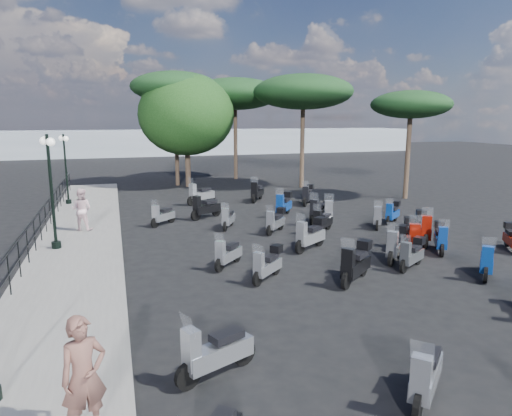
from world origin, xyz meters
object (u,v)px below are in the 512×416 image
object	(u,v)px
scooter_4	(163,216)
scooter_5	(205,208)
pedestrian_far	(82,209)
pine_1	(303,92)
scooter_10	(228,219)
scooter_30	(411,237)
scooter_6	(425,376)
scooter_9	(276,221)
pine_2	(175,87)
pine_3	(411,105)
scooter_28	(393,213)
scooter_1	(215,353)
scooter_27	(378,218)
lamp_post_1	(51,184)
scooter_26	(512,238)
scooter_21	(423,228)
scooter_23	(257,192)
scooter_29	(308,195)
scooter_17	(284,205)
scooter_14	(396,245)
scooter_8	(311,235)
broadleaf_tree	(186,115)
scooter_2	(267,265)
scooter_22	(328,212)
lamp_post_2	(66,164)
scooter_3	(228,254)
scooter_19	(487,262)
scooter_16	(319,213)
scooter_20	(440,238)
scooter_15	(322,222)
scooter_7	(356,264)
pine_0	(235,94)

from	to	relation	value
scooter_4	scooter_5	xyz separation A→B (m)	(2.03, 0.78, 0.08)
pedestrian_far	pine_1	bearing A→B (deg)	-125.50
scooter_10	scooter_30	size ratio (longest dim) A/B	0.81
scooter_6	scooter_10	distance (m)	12.53
scooter_9	pine_2	world-z (taller)	pine_2
pine_3	scooter_5	bearing A→B (deg)	-171.14
scooter_5	scooter_28	world-z (taller)	scooter_5
scooter_1	scooter_27	distance (m)	12.77
lamp_post_1	scooter_5	size ratio (longest dim) A/B	2.43
pine_3	scooter_26	bearing A→B (deg)	-105.40
scooter_21	scooter_23	size ratio (longest dim) A/B	1.05
scooter_29	scooter_17	bearing A→B (deg)	81.93
pedestrian_far	scooter_14	bearing A→B (deg)	166.23
scooter_1	scooter_8	distance (m)	8.48
lamp_post_1	pedestrian_far	distance (m)	2.92
broadleaf_tree	pine_1	distance (m)	7.75
scooter_2	scooter_5	bearing A→B (deg)	-41.21
scooter_4	scooter_22	xyz separation A→B (m)	(6.91, -1.91, 0.13)
pedestrian_far	scooter_9	size ratio (longest dim) A/B	1.37
scooter_26	scooter_17	bearing A→B (deg)	-22.95
scooter_2	pine_2	distance (m)	20.48
scooter_30	scooter_10	bearing A→B (deg)	-17.04
scooter_2	scooter_8	world-z (taller)	scooter_8
scooter_5	scooter_27	world-z (taller)	scooter_5
lamp_post_2	scooter_3	xyz separation A→B (m)	(5.60, -12.14, -1.79)
scooter_5	pine_2	xyz separation A→B (m)	(0.22, 11.03, 6.05)
scooter_4	pine_3	bearing A→B (deg)	-123.51
scooter_22	pine_3	world-z (taller)	pine_3
scooter_6	scooter_19	bearing A→B (deg)	-93.80
lamp_post_2	scooter_19	distance (m)	19.84
pedestrian_far	scooter_30	bearing A→B (deg)	170.89
scooter_2	scooter_10	world-z (taller)	same
scooter_6	scooter_16	size ratio (longest dim) A/B	0.89
scooter_28	scooter_29	world-z (taller)	scooter_29
scooter_20	pedestrian_far	bearing A→B (deg)	5.09
pine_1	lamp_post_2	bearing A→B (deg)	-169.76
scooter_19	scooter_28	world-z (taller)	scooter_19
scooter_19	broadleaf_tree	bearing A→B (deg)	-30.78
scooter_23	broadleaf_tree	world-z (taller)	broadleaf_tree
scooter_15	scooter_4	bearing A→B (deg)	22.39
scooter_7	pine_1	bearing A→B (deg)	-57.43
scooter_10	scooter_16	xyz separation A→B (m)	(4.01, -0.38, 0.10)
scooter_3	scooter_28	bearing A→B (deg)	-111.77
scooter_14	pine_0	bearing A→B (deg)	-43.70
scooter_14	scooter_15	xyz separation A→B (m)	(-0.69, 4.08, -0.09)
scooter_5	scooter_27	bearing A→B (deg)	-151.77
scooter_17	broadleaf_tree	distance (m)	11.88
scooter_9	pine_3	xyz separation A→B (m)	(9.84, 5.30, 4.79)
scooter_20	scooter_9	bearing A→B (deg)	-9.93
lamp_post_2	scooter_14	distance (m)	17.19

